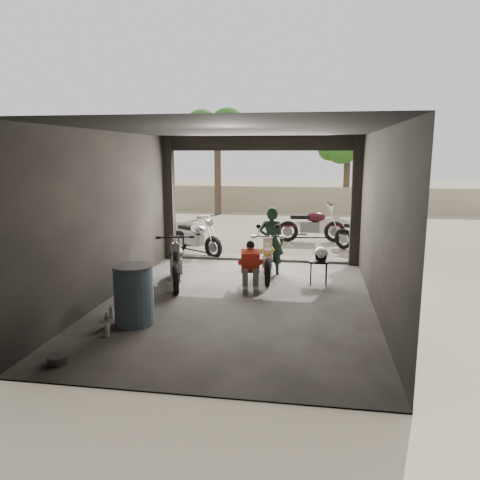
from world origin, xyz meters
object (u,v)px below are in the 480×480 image
(oil_drum, at_px, (134,296))
(mechanic, at_px, (250,268))
(sign_post, at_px, (372,187))
(outside_bike_c, at_px, (364,233))
(outside_bike_a, at_px, (195,234))
(stool, at_px, (319,264))
(main_bike, at_px, (267,255))
(helmet, at_px, (321,253))
(left_bike, at_px, (176,259))
(rider, at_px, (271,241))
(outside_bike_b, at_px, (311,222))

(oil_drum, bearing_deg, mechanic, 53.06)
(mechanic, xyz_separation_m, sign_post, (2.78, 4.17, 1.36))
(mechanic, bearing_deg, outside_bike_c, 48.77)
(outside_bike_a, xyz_separation_m, outside_bike_c, (4.61, 1.05, -0.01))
(mechanic, xyz_separation_m, stool, (1.37, 0.71, -0.03))
(oil_drum, distance_m, sign_post, 7.83)
(main_bike, height_order, helmet, main_bike)
(outside_bike_a, bearing_deg, outside_bike_c, -44.82)
(outside_bike_a, relative_size, oil_drum, 1.73)
(main_bike, bearing_deg, left_bike, -161.61)
(rider, bearing_deg, mechanic, 79.07)
(stool, bearing_deg, outside_bike_c, 70.04)
(rider, distance_m, stool, 1.33)
(mechanic, bearing_deg, main_bike, 68.48)
(outside_bike_b, relative_size, outside_bike_c, 1.09)
(outside_bike_c, bearing_deg, stool, -161.90)
(outside_bike_b, height_order, mechanic, outside_bike_b)
(main_bike, height_order, rider, rider)
(left_bike, bearing_deg, oil_drum, -106.67)
(sign_post, bearing_deg, stool, -100.33)
(helmet, height_order, oil_drum, oil_drum)
(outside_bike_a, distance_m, rider, 2.87)
(outside_bike_b, xyz_separation_m, mechanic, (-1.16, -5.61, -0.14))
(outside_bike_c, bearing_deg, rider, 178.10)
(outside_bike_b, distance_m, helmet, 4.84)
(outside_bike_b, bearing_deg, oil_drum, 153.48)
(left_bike, distance_m, oil_drum, 2.35)
(mechanic, bearing_deg, outside_bike_b, 69.21)
(mechanic, xyz_separation_m, helmet, (1.41, 0.77, 0.18))
(outside_bike_a, height_order, rider, rider)
(sign_post, bearing_deg, rider, -120.14)
(left_bike, height_order, outside_bike_a, outside_bike_a)
(left_bike, relative_size, stool, 3.17)
(outside_bike_a, height_order, sign_post, sign_post)
(stool, relative_size, oil_drum, 0.54)
(main_bike, distance_m, helmet, 1.22)
(stool, relative_size, helmet, 1.75)
(outside_bike_a, relative_size, sign_post, 0.64)
(stool, bearing_deg, oil_drum, -136.24)
(main_bike, bearing_deg, helmet, -19.70)
(helmet, bearing_deg, sign_post, 53.13)
(mechanic, distance_m, stool, 1.55)
(rider, height_order, sign_post, sign_post)
(rider, bearing_deg, main_bike, 81.33)
(stool, height_order, oil_drum, oil_drum)
(sign_post, bearing_deg, outside_bike_b, 150.25)
(mechanic, distance_m, oil_drum, 2.70)
(outside_bike_c, bearing_deg, mechanic, -174.07)
(main_bike, relative_size, oil_drum, 1.63)
(outside_bike_a, bearing_deg, main_bike, -101.54)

